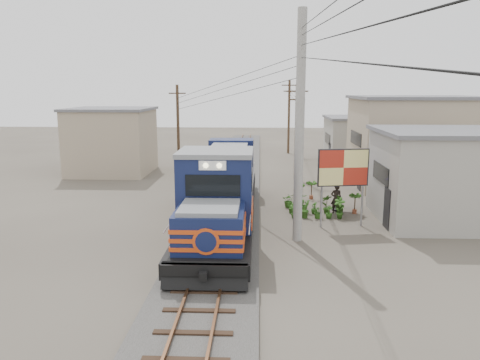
{
  "coord_description": "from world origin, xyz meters",
  "views": [
    {
      "loc": [
        1.77,
        -20.75,
        6.76
      ],
      "look_at": [
        0.81,
        2.26,
        2.2
      ],
      "focal_mm": 35.0,
      "sensor_mm": 36.0,
      "label": 1
    }
  ],
  "objects_px": {
    "locomotive": "(223,190)",
    "market_umbrella": "(337,175)",
    "billboard": "(343,169)",
    "vendor": "(336,199)"
  },
  "relations": [
    {
      "from": "vendor",
      "to": "market_umbrella",
      "type": "bearing_deg",
      "value": -99.43
    },
    {
      "from": "billboard",
      "to": "market_umbrella",
      "type": "xyz_separation_m",
      "value": [
        0.23,
        3.08,
        -0.85
      ]
    },
    {
      "from": "market_umbrella",
      "to": "vendor",
      "type": "distance_m",
      "value": 1.33
    },
    {
      "from": "locomotive",
      "to": "vendor",
      "type": "bearing_deg",
      "value": 21.46
    },
    {
      "from": "billboard",
      "to": "vendor",
      "type": "relative_size",
      "value": 2.4
    },
    {
      "from": "locomotive",
      "to": "billboard",
      "type": "bearing_deg",
      "value": -1.83
    },
    {
      "from": "locomotive",
      "to": "vendor",
      "type": "xyz_separation_m",
      "value": [
        5.98,
        2.35,
        -0.98
      ]
    },
    {
      "from": "locomotive",
      "to": "vendor",
      "type": "distance_m",
      "value": 6.5
    },
    {
      "from": "market_umbrella",
      "to": "locomotive",
      "type": "bearing_deg",
      "value": -154.52
    },
    {
      "from": "locomotive",
      "to": "market_umbrella",
      "type": "xyz_separation_m",
      "value": [
        6.07,
        2.89,
        0.24
      ]
    }
  ]
}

